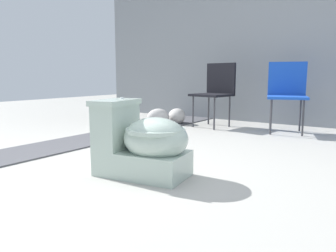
# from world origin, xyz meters

# --- Properties ---
(ground_plane) EXTENTS (14.00, 14.00, 0.00)m
(ground_plane) POSITION_xyz_m (0.00, 0.00, 0.00)
(ground_plane) COLOR #A8A59E
(gravel_strip) EXTENTS (0.56, 8.00, 0.01)m
(gravel_strip) POSITION_xyz_m (-1.21, 0.50, 0.01)
(gravel_strip) COLOR #4C4C51
(gravel_strip) RESTS_ON ground
(building_wall) EXTENTS (7.00, 0.20, 2.60)m
(building_wall) POSITION_xyz_m (0.50, 2.86, 1.30)
(building_wall) COLOR gray
(building_wall) RESTS_ON ground
(toilet) EXTENTS (0.68, 0.47, 0.52)m
(toilet) POSITION_xyz_m (0.04, -0.18, 0.22)
(toilet) COLOR #B2C6B7
(toilet) RESTS_ON ground
(folding_chair_left) EXTENTS (0.50, 0.50, 0.83)m
(folding_chair_left) POSITION_xyz_m (-0.55, 2.09, 0.51)
(folding_chair_left) COLOR black
(folding_chair_left) RESTS_ON ground
(folding_chair_middle) EXTENTS (0.55, 0.55, 0.83)m
(folding_chair_middle) POSITION_xyz_m (0.34, 2.17, 0.51)
(folding_chair_middle) COLOR #1947B2
(folding_chair_middle) RESTS_ON ground
(boulder_near) EXTENTS (0.37, 0.38, 0.22)m
(boulder_near) POSITION_xyz_m (-1.09, 1.96, 0.11)
(boulder_near) COLOR #B7B2AD
(boulder_near) RESTS_ON ground
(boulder_far) EXTENTS (0.38, 0.39, 0.24)m
(boulder_far) POSITION_xyz_m (-1.18, 1.64, 0.12)
(boulder_far) COLOR #B7B2AD
(boulder_far) RESTS_ON ground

